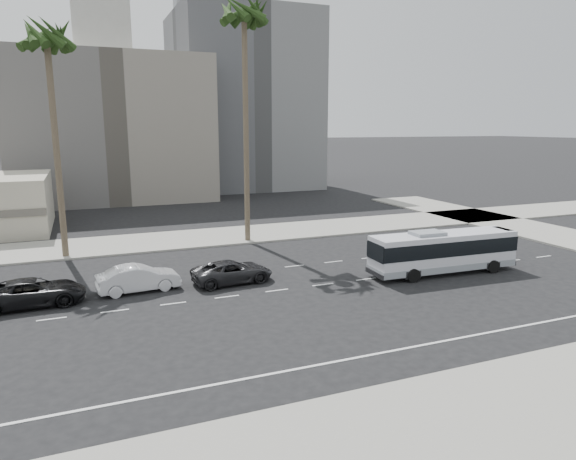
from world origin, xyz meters
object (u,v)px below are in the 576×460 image
palm_mid (47,45)px  car_b (139,278)px  city_bus (443,251)px  palm_near (244,20)px  car_a (232,272)px  car_c (33,292)px

palm_mid → car_b: bearing=-67.6°
city_bus → palm_mid: (-22.88, 13.54, 13.29)m
car_b → palm_near: size_ratio=0.24×
city_bus → car_b: (-18.77, 3.57, -0.73)m
car_b → palm_mid: (-4.11, 9.96, 14.02)m
car_a → palm_mid: (-9.61, 10.39, 14.11)m
car_b → palm_near: (9.79, 10.03, 16.56)m
car_b → palm_near: 21.70m
palm_mid → car_a: bearing=-47.2°
car_c → palm_mid: palm_mid is taller
car_a → city_bus: bearing=-108.1°
car_b → car_c: bearing=89.2°
palm_near → palm_mid: 14.13m
city_bus → palm_near: bearing=125.7°
car_c → car_a: bearing=-92.1°
car_c → palm_near: palm_near is taller
palm_near → car_c: bearing=-145.7°
car_a → car_b: car_b is taller
car_a → car_c: size_ratio=0.93×
palm_near → city_bus: bearing=-56.6°
car_b → palm_near: palm_near is taller
car_b → car_c: (-5.50, -0.39, -0.03)m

